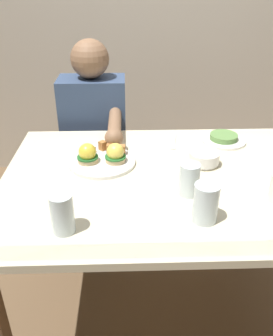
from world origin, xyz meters
TOP-DOWN VIEW (x-y plane):
  - ground_plane at (0.00, 0.00)m, footprint 6.00×6.00m
  - dining_table at (0.00, 0.00)m, footprint 1.20×0.90m
  - eggs_benedict_plate at (-0.22, 0.11)m, footprint 0.27×0.27m
  - fruit_bowl at (0.18, 0.09)m, footprint 0.12×0.12m
  - fork at (0.09, 0.29)m, footprint 0.05×0.16m
  - water_glass_near at (0.11, -0.27)m, footprint 0.08×0.08m
  - water_glass_far at (0.09, -0.12)m, footprint 0.07×0.07m
  - water_glass_extra at (-0.32, -0.31)m, footprint 0.07×0.07m
  - side_plate at (0.32, 0.31)m, footprint 0.20×0.20m
  - diner_person at (-0.30, 0.60)m, footprint 0.34×0.54m

SIDE VIEW (x-z plane):
  - ground_plane at x=0.00m, z-range 0.00..0.00m
  - dining_table at x=0.00m, z-range 0.26..1.00m
  - diner_person at x=-0.30m, z-range 0.08..1.22m
  - fork at x=0.09m, z-range 0.74..0.74m
  - side_plate at x=0.32m, z-range 0.74..0.77m
  - eggs_benedict_plate at x=-0.22m, z-range 0.72..0.81m
  - fruit_bowl at x=0.18m, z-range 0.74..0.80m
  - water_glass_far at x=0.09m, z-range 0.73..0.85m
  - water_glass_extra at x=-0.32m, z-range 0.73..0.86m
  - water_glass_near at x=0.11m, z-range 0.73..0.86m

